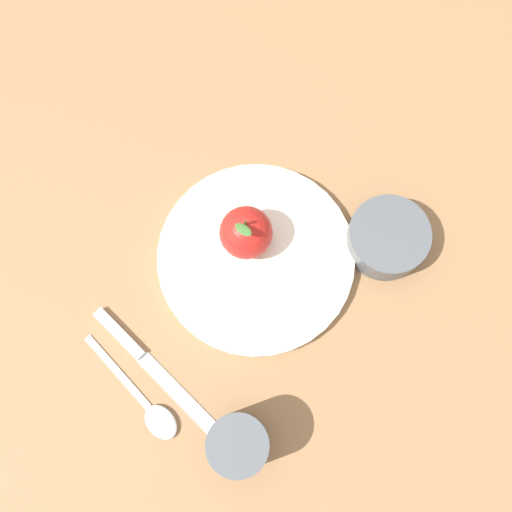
# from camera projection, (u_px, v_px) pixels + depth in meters

# --- Properties ---
(ground_plane) EXTENTS (2.40, 2.40, 0.00)m
(ground_plane) POSITION_uv_depth(u_px,v_px,m) (227.00, 278.00, 0.77)
(ground_plane) COLOR olive
(dinner_plate) EXTENTS (0.26, 0.26, 0.02)m
(dinner_plate) POSITION_uv_depth(u_px,v_px,m) (256.00, 258.00, 0.76)
(dinner_plate) COLOR silver
(dinner_plate) RESTS_ON ground_plane
(apple) EXTENTS (0.07, 0.07, 0.08)m
(apple) POSITION_uv_depth(u_px,v_px,m) (246.00, 233.00, 0.73)
(apple) COLOR #B21E19
(apple) RESTS_ON dinner_plate
(side_bowl) EXTENTS (0.11, 0.11, 0.04)m
(side_bowl) POSITION_uv_depth(u_px,v_px,m) (388.00, 237.00, 0.76)
(side_bowl) COLOR #4C5156
(side_bowl) RESTS_ON ground_plane
(cup) EXTENTS (0.07, 0.07, 0.08)m
(cup) POSITION_uv_depth(u_px,v_px,m) (238.00, 444.00, 0.67)
(cup) COLOR #4C5156
(cup) RESTS_ON ground_plane
(knife) EXTENTS (0.12, 0.20, 0.01)m
(knife) POSITION_uv_depth(u_px,v_px,m) (144.00, 359.00, 0.74)
(knife) COLOR silver
(knife) RESTS_ON ground_plane
(spoon) EXTENTS (0.11, 0.15, 0.01)m
(spoon) POSITION_uv_depth(u_px,v_px,m) (151.00, 411.00, 0.72)
(spoon) COLOR silver
(spoon) RESTS_ON ground_plane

